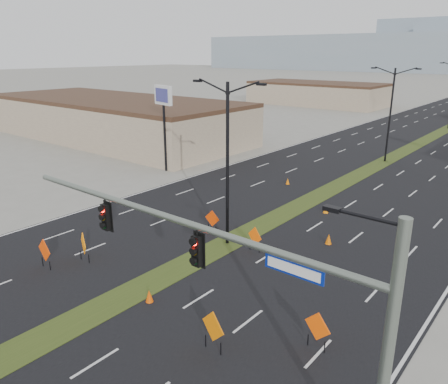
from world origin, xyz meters
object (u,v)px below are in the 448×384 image
Objects in this scene: signal_mast at (241,279)px; cone_1 at (329,239)px; streetlight_0 at (227,160)px; construction_sign_3 at (255,237)px; construction_sign_2 at (212,219)px; cone_3 at (288,181)px; construction_sign_5 at (213,328)px; pole_sign_west at (163,102)px; cone_0 at (149,296)px; construction_sign_4 at (317,328)px; cone_2 at (326,209)px; construction_sign_0 at (45,251)px; construction_sign_1 at (84,244)px; streetlight_1 at (390,112)px.

cone_1 is at bearing 104.19° from signal_mast.
streetlight_0 is 6.31× the size of construction_sign_3.
cone_3 is at bearing 93.40° from construction_sign_2.
construction_sign_5 is 29.30m from pole_sign_west.
cone_0 reaches higher than cone_3.
cone_1 is at bearing -2.82° from pole_sign_west.
construction_sign_5 is (-3.20, -2.74, 0.07)m from construction_sign_4.
cone_3 is (-6.14, 4.66, -0.04)m from cone_2.
cone_2 is (8.15, 17.96, -0.72)m from construction_sign_0.
cone_3 is (1.07, 20.75, -0.77)m from construction_sign_1.
construction_sign_0 reaches higher than cone_3.
streetlight_1 reaches higher than construction_sign_4.
streetlight_1 is 15.73m from cone_3.
cone_3 is (-8.82, 9.65, -0.05)m from cone_1.
streetlight_0 is at bearing 130.54° from signal_mast.
cone_2 is (2.34, 8.96, -5.08)m from streetlight_0.
construction_sign_4 is at bearing 52.57° from construction_sign_5.
construction_sign_4 is 8.22m from cone_0.
streetlight_0 is at bearing -141.76° from cone_1.
pole_sign_west is (-22.02, 18.44, 5.81)m from construction_sign_5.
signal_mast is 12.70m from construction_sign_3.
cone_1 is at bearing 19.10° from construction_sign_2.
streetlight_1 is at bearing 102.69° from signal_mast.
cone_3 is 0.07× the size of pole_sign_west.
construction_sign_0 is 22.26m from pole_sign_west.
streetlight_0 is 15.03m from cone_3.
cone_0 is at bearing -87.90° from streetlight_1.
construction_sign_0 reaches higher than cone_2.
construction_sign_4 is 2.51× the size of cone_1.
construction_sign_0 is 10.58m from construction_sign_2.
cone_0 is at bearing 18.94° from construction_sign_1.
streetlight_1 is at bearing 90.00° from streetlight_0.
signal_mast is 27.03m from cone_3.
construction_sign_4 is at bearing -66.44° from cone_1.
streetlight_1 is at bearing 61.63° from pole_sign_west.
cone_0 is (-4.76, 0.82, -0.77)m from construction_sign_5.
cone_3 is (-3.80, 13.62, -5.12)m from streetlight_0.
cone_2 is 19.46m from pole_sign_west.
signal_mast reaches higher than construction_sign_0.
signal_mast is 23.77× the size of cone_1.
signal_mast is 14.88m from construction_sign_0.
cone_2 is at bearing -37.17° from cone_3.
streetlight_1 is at bearing 97.01° from cone_2.
signal_mast reaches higher than construction_sign_5.
streetlight_0 is at bearing 137.52° from construction_sign_5.
streetlight_1 is at bearing 111.45° from construction_sign_5.
construction_sign_3 is 0.92× the size of construction_sign_4.
pole_sign_west is (-15.95, -18.07, 1.48)m from streetlight_1.
construction_sign_1 is at bearing -162.75° from construction_sign_4.
streetlight_1 is 14.82× the size of cone_2.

